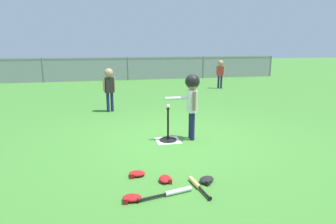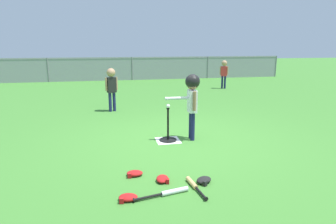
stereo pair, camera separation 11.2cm
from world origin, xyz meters
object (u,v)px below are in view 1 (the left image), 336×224
fielder_deep_center (220,70)px  spare_bat_wood (197,185)px  fielder_near_right (109,84)px  glove_near_bats (132,198)px  batting_tee (168,136)px  batter_child (192,93)px  glove_outfield_drop (207,180)px  spare_bat_silver (173,192)px  glove_by_plate (137,174)px  baseball_on_tee (168,106)px  glove_tossed_aside (165,179)px

fielder_deep_center → spare_bat_wood: size_ratio=2.00×
fielder_near_right → glove_near_bats: (0.06, -4.74, -0.71)m
fielder_deep_center → fielder_near_right: bearing=-143.8°
batting_tee → batter_child: 0.90m
fielder_deep_center → glove_outfield_drop: fielder_deep_center is taller
fielder_deep_center → spare_bat_silver: bearing=-116.4°
fielder_deep_center → spare_bat_wood: 8.73m
batter_child → glove_by_plate: size_ratio=5.14×
fielder_deep_center → glove_outfield_drop: 8.58m
baseball_on_tee → fielder_deep_center: bearing=59.4°
fielder_near_right → fielder_deep_center: 5.62m
glove_by_plate → batter_child: bearing=48.6°
baseball_on_tee → glove_near_bats: (-0.90, -2.01, -0.63)m
baseball_on_tee → fielder_deep_center: size_ratio=0.06×
glove_near_bats → glove_outfield_drop: 1.03m
glove_by_plate → glove_outfield_drop: 0.95m
batter_child → spare_bat_silver: (-0.85, -1.97, -0.85)m
batting_tee → fielder_deep_center: 7.05m
baseball_on_tee → batter_child: batter_child is taller
fielder_near_right → glove_near_bats: size_ratio=4.73×
fielder_near_right → batting_tee: bearing=-70.6°
fielder_near_right → glove_by_plate: fielder_near_right is taller
batter_child → fielder_near_right: size_ratio=1.07×
batting_tee → glove_by_plate: batting_tee is taller
batting_tee → glove_tossed_aside: bearing=-104.2°
glove_by_plate → glove_tossed_aside: 0.42m
fielder_deep_center → spare_bat_silver: 8.99m
glove_by_plate → baseball_on_tee: bearing=61.2°
fielder_near_right → glove_by_plate: bearing=-87.2°
spare_bat_wood → spare_bat_silver: bearing=-160.5°
batter_child → glove_outfield_drop: bearing=-100.9°
spare_bat_silver → fielder_near_right: bearing=96.8°
spare_bat_silver → spare_bat_wood: 0.36m
fielder_deep_center → glove_by_plate: bearing=-120.3°
fielder_deep_center → batting_tee: bearing=-120.6°
baseball_on_tee → glove_outfield_drop: 1.88m
glove_near_bats → baseball_on_tee: bearing=66.0°
spare_bat_wood → glove_near_bats: 0.85m
spare_bat_silver → glove_tossed_aside: size_ratio=2.75×
fielder_deep_center → glove_by_plate: (-4.34, -7.42, -0.70)m
baseball_on_tee → fielder_deep_center: 7.02m
baseball_on_tee → glove_tossed_aside: 1.79m
baseball_on_tee → glove_by_plate: bearing=-118.8°
spare_bat_silver → spare_bat_wood: bearing=19.5°
glove_tossed_aside → glove_by_plate: bearing=144.6°
spare_bat_silver → glove_outfield_drop: size_ratio=2.55×
batter_child → glove_outfield_drop: size_ratio=4.55×
fielder_near_right → glove_near_bats: 4.79m
batting_tee → glove_near_bats: 2.20m
glove_by_plate → glove_tossed_aside: (0.35, -0.25, 0.00)m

